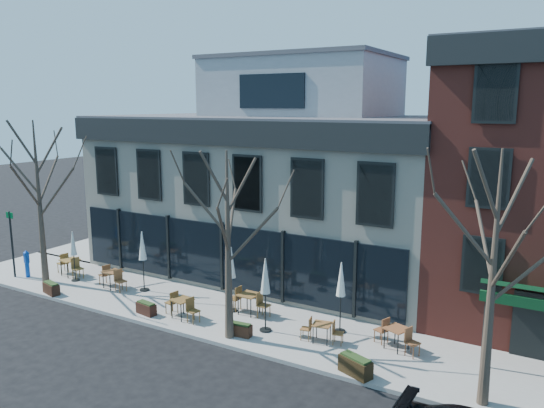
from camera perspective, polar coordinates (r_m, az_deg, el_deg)
The scene contains 24 objects.
ground at distance 25.28m, azimuth -5.19°, elevation -9.72°, with size 120.00×120.00×0.00m, color black.
sidewalk_front at distance 21.92m, azimuth -1.38°, elevation -12.76°, with size 33.50×4.70×0.15m, color gray.
sidewalk_side at distance 36.62m, azimuth -14.24°, elevation -3.42°, with size 4.50×12.00×0.15m, color gray.
corner_building at distance 28.24m, azimuth 0.71°, elevation 2.40°, with size 18.39×10.39×11.10m.
tree_corner at distance 27.83m, azimuth -23.74°, elevation 0.37°, with size 3.93×3.98×7.92m.
tree_mid at distance 19.43m, azimuth -4.73°, elevation -4.27°, with size 3.50×3.55×7.04m.
tree_right at distance 16.21m, azimuth 22.66°, elevation -7.29°, with size 3.72×3.77×7.48m.
sign_pole at distance 29.71m, azimuth -26.20°, elevation -3.50°, with size 0.50×0.10×3.40m.
call_box at distance 29.68m, azimuth -24.86°, elevation -5.77°, with size 0.28×0.28×1.41m.
cafe_set_0 at distance 29.13m, azimuth -20.90°, elevation -6.19°, with size 2.05×0.93×1.05m.
cafe_set_1 at distance 26.57m, azimuth -16.79°, elevation -7.58°, with size 1.99×0.93×1.02m.
cafe_set_2 at distance 22.38m, azimuth -9.64°, elevation -10.78°, with size 1.94×0.90×0.99m.
cafe_set_3 at distance 22.51m, azimuth -2.50°, elevation -10.41°, with size 2.02×0.84×1.06m.
cafe_set_4 at distance 20.14m, azimuth 5.38°, elevation -13.39°, with size 1.68×0.77×0.86m.
cafe_set_5 at distance 20.00m, azimuth 13.25°, elevation -13.63°, with size 1.90×1.11×0.98m.
umbrella_0 at distance 27.90m, azimuth -20.61°, elevation -4.25°, with size 0.40×0.40×2.52m.
umbrella_1 at distance 25.43m, azimuth -13.76°, elevation -4.72°, with size 0.46×0.46×2.87m.
umbrella_2 at distance 22.38m, azimuth -4.40°, elevation -6.69°, with size 0.45×0.45×2.80m.
umbrella_3 at distance 20.37m, azimuth -0.72°, elevation -8.18°, with size 0.47×0.47×2.92m.
umbrella_4 at distance 20.47m, azimuth 7.43°, elevation -8.45°, with size 0.45×0.45×2.78m.
planter_0 at distance 26.82m, azimuth -22.65°, elevation -8.35°, with size 1.05×0.61×0.55m.
planter_1 at distance 23.16m, azimuth -13.38°, elevation -10.84°, with size 0.98×0.51×0.52m.
planter_2 at distance 20.65m, azimuth -3.44°, elevation -13.32°, with size 0.92×0.44×0.50m.
planter_3 at distance 18.13m, azimuth 8.97°, elevation -16.79°, with size 1.23×0.84×0.64m.
Camera 1 is at (13.75, -19.30, 8.79)m, focal length 35.00 mm.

